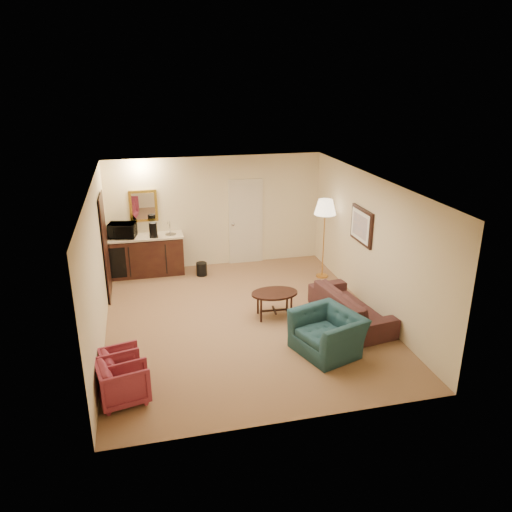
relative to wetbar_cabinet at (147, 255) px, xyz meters
The scene contains 12 objects.
ground 3.21m from the wetbar_cabinet, 58.76° to the right, with size 6.00×6.00×0.00m, color #8B6846.
room_walls 2.79m from the wetbar_cabinet, 51.47° to the right, with size 5.02×6.01×2.61m.
wetbar_cabinet is the anchor object (origin of this frame).
sofa 4.81m from the wetbar_cabinet, 41.55° to the right, with size 1.97×0.58×0.77m, color black.
teal_armchair 4.99m from the wetbar_cabinet, 56.37° to the right, with size 1.05×0.68×0.92m, color #1B4044.
rose_chair_near 4.75m from the wetbar_cabinet, 96.05° to the right, with size 0.66×0.62×0.68m, color #8F2F41.
rose_chair_far 4.37m from the wetbar_cabinet, 96.57° to the right, with size 0.59×0.56×0.61m, color #8F2F41.
coffee_table 3.55m from the wetbar_cabinet, 50.55° to the right, with size 0.88×0.59×0.51m, color black.
floor_lamp 4.01m from the wetbar_cabinet, 15.59° to the right, with size 0.48×0.48×1.80m, color gold.
waste_bin 1.27m from the wetbar_cabinet, 17.04° to the right, with size 0.24×0.24×0.30m, color black.
microwave 0.83m from the wetbar_cabinet, behind, with size 0.58×0.32×0.40m, color black.
coffee_maker 0.66m from the wetbar_cabinet, 35.57° to the right, with size 0.18×0.18×0.33m, color black.
Camera 1 is at (-1.71, -8.22, 4.36)m, focal length 35.00 mm.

